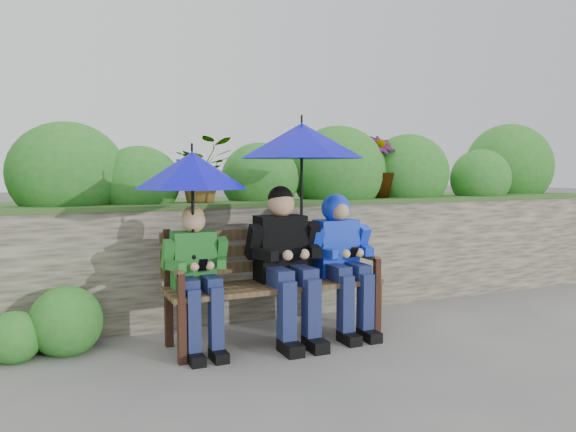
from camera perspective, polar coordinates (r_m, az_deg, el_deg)
name	(u,v)px	position (r m, az deg, el deg)	size (l,w,h in m)	color
ground	(293,337)	(4.52, 0.53, -12.19)	(60.00, 60.00, 0.00)	#5C5C5C
garden_backdrop	(231,232)	(5.84, -5.77, -1.65)	(8.06, 2.86, 1.90)	#4F4B41
park_bench	(272,275)	(4.37, -1.66, -6.05)	(1.66, 0.49, 0.88)	black
boy_left	(197,270)	(4.09, -9.25, -5.48)	(0.46, 0.53, 1.06)	#2B782E
boy_middle	(286,257)	(4.29, -0.24, -4.18)	(0.56, 0.65, 1.19)	black
boy_right	(341,251)	(4.53, 5.44, -3.55)	(0.51, 0.61, 1.12)	#0027BC
umbrella_left	(192,170)	(4.04, -9.70, 4.59)	(0.82, 0.82, 0.83)	#0504C2
umbrella_right	(302,141)	(4.32, 1.40, 7.64)	(0.98, 0.98, 1.04)	#0504C2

